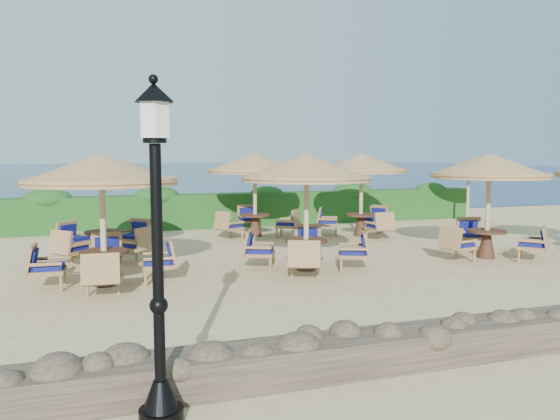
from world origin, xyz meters
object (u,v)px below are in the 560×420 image
object	(u,v)px
extra_parasol	(469,166)
cafe_set_5	(361,176)
lamp_post	(158,269)
cafe_set_2	(489,182)
cafe_set_0	(102,193)
cafe_set_1	(306,189)
cafe_set_3	(103,193)
cafe_set_4	(255,175)

from	to	relation	value
extra_parasol	cafe_set_5	distance (m)	5.42
lamp_post	cafe_set_2	size ratio (longest dim) A/B	1.14
cafe_set_0	cafe_set_2	size ratio (longest dim) A/B	1.04
cafe_set_2	cafe_set_0	bearing A→B (deg)	-179.68
cafe_set_1	cafe_set_3	world-z (taller)	same
extra_parasol	cafe_set_0	distance (m)	14.36
cafe_set_2	cafe_set_5	size ratio (longest dim) A/B	1.02
lamp_post	cafe_set_1	size ratio (longest dim) A/B	1.13
lamp_post	cafe_set_1	distance (m)	7.34
cafe_set_1	lamp_post	bearing A→B (deg)	-122.03
cafe_set_1	cafe_set_4	xyz separation A→B (m)	(0.25, 5.25, 0.09)
cafe_set_0	cafe_set_4	distance (m)	7.09
cafe_set_4	cafe_set_2	bearing A→B (deg)	-48.96
cafe_set_2	extra_parasol	bearing A→B (deg)	56.81
extra_parasol	cafe_set_3	distance (m)	13.42
lamp_post	cafe_set_3	distance (m)	9.02
lamp_post	cafe_set_0	xyz separation A→B (m)	(-0.49, 6.10, 0.33)
cafe_set_5	lamp_post	bearing A→B (deg)	-125.17
cafe_set_1	cafe_set_2	xyz separation A→B (m)	(4.88, -0.07, 0.08)
lamp_post	cafe_set_3	world-z (taller)	lamp_post
extra_parasol	cafe_set_4	distance (m)	8.48
cafe_set_1	cafe_set_3	bearing A→B (deg)	147.35
lamp_post	cafe_set_1	xyz separation A→B (m)	(3.89, 6.21, 0.31)
extra_parasol	cafe_set_0	bearing A→B (deg)	-155.72
cafe_set_1	cafe_set_4	world-z (taller)	same
lamp_post	cafe_set_5	bearing A→B (deg)	54.83
cafe_set_0	cafe_set_5	xyz separation A→B (m)	(7.89, 4.41, 0.04)
cafe_set_1	cafe_set_5	distance (m)	5.54
cafe_set_0	extra_parasol	bearing A→B (deg)	24.28
cafe_set_2	cafe_set_4	size ratio (longest dim) A/B	0.97
extra_parasol	cafe_set_2	world-z (taller)	cafe_set_2
cafe_set_2	cafe_set_3	world-z (taller)	same
cafe_set_0	cafe_set_1	distance (m)	4.38
cafe_set_3	cafe_set_5	size ratio (longest dim) A/B	0.93
cafe_set_2	cafe_set_5	bearing A→B (deg)	107.47
cafe_set_3	lamp_post	bearing A→B (deg)	-86.99
lamp_post	cafe_set_1	bearing A→B (deg)	57.97
lamp_post	cafe_set_0	bearing A→B (deg)	94.61
lamp_post	cafe_set_2	xyz separation A→B (m)	(8.77, 6.15, 0.38)
cafe_set_4	cafe_set_1	bearing A→B (deg)	-92.75
lamp_post	cafe_set_4	distance (m)	12.20
cafe_set_5	cafe_set_3	bearing A→B (deg)	-169.27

